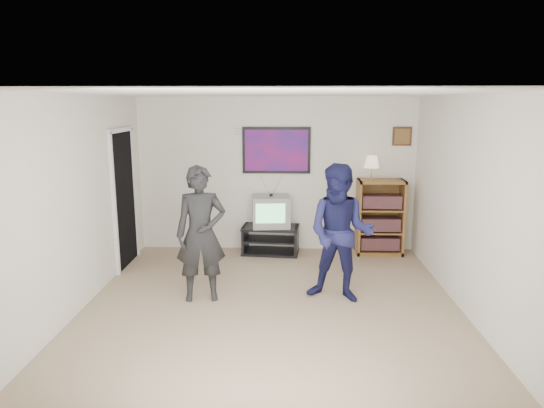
# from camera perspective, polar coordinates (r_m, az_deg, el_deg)

# --- Properties ---
(room_shell) EXTENTS (4.51, 5.00, 2.51)m
(room_shell) POSITION_cam_1_polar(r_m,az_deg,el_deg) (5.80, 0.01, 0.36)
(room_shell) COLOR #846F54
(room_shell) RESTS_ON ground
(media_stand) EXTENTS (0.95, 0.58, 0.45)m
(media_stand) POSITION_cam_1_polar(r_m,az_deg,el_deg) (7.88, -0.16, -4.21)
(media_stand) COLOR black
(media_stand) RESTS_ON room_shell
(crt_television) EXTENTS (0.63, 0.54, 0.50)m
(crt_television) POSITION_cam_1_polar(r_m,az_deg,el_deg) (7.76, -0.12, -0.85)
(crt_television) COLOR gray
(crt_television) RESTS_ON media_stand
(bookshelf) EXTENTS (0.73, 0.42, 1.21)m
(bookshelf) POSITION_cam_1_polar(r_m,az_deg,el_deg) (7.97, 12.57, -1.51)
(bookshelf) COLOR brown
(bookshelf) RESTS_ON room_shell
(table_lamp) EXTENTS (0.24, 0.24, 0.39)m
(table_lamp) POSITION_cam_1_polar(r_m,az_deg,el_deg) (7.79, 11.63, 4.19)
(table_lamp) COLOR beige
(table_lamp) RESTS_ON bookshelf
(person_tall) EXTENTS (0.67, 0.50, 1.67)m
(person_tall) POSITION_cam_1_polar(r_m,az_deg,el_deg) (5.97, -8.35, -3.51)
(person_tall) COLOR black
(person_tall) RESTS_ON room_shell
(person_short) EXTENTS (0.98, 0.85, 1.70)m
(person_short) POSITION_cam_1_polar(r_m,az_deg,el_deg) (5.95, 8.06, -3.45)
(person_short) COLOR #191A46
(person_short) RESTS_ON room_shell
(controller_left) EXTENTS (0.08, 0.13, 0.04)m
(controller_left) POSITION_cam_1_polar(r_m,az_deg,el_deg) (6.05, -8.63, 0.08)
(controller_left) COLOR white
(controller_left) RESTS_ON person_tall
(controller_right) EXTENTS (0.05, 0.13, 0.04)m
(controller_right) POSITION_cam_1_polar(r_m,az_deg,el_deg) (6.07, 8.32, -0.62)
(controller_right) COLOR white
(controller_right) RESTS_ON person_short
(poster) EXTENTS (1.10, 0.03, 0.75)m
(poster) POSITION_cam_1_polar(r_m,az_deg,el_deg) (7.85, 0.52, 6.33)
(poster) COLOR black
(poster) RESTS_ON room_shell
(air_vent) EXTENTS (0.28, 0.02, 0.14)m
(air_vent) POSITION_cam_1_polar(r_m,az_deg,el_deg) (7.87, -3.53, 8.51)
(air_vent) COLOR white
(air_vent) RESTS_ON room_shell
(small_picture) EXTENTS (0.30, 0.03, 0.30)m
(small_picture) POSITION_cam_1_polar(r_m,az_deg,el_deg) (8.04, 15.05, 7.70)
(small_picture) COLOR #462816
(small_picture) RESTS_ON room_shell
(doorway) EXTENTS (0.03, 0.85, 2.00)m
(doorway) POSITION_cam_1_polar(r_m,az_deg,el_deg) (7.48, -17.04, 0.49)
(doorway) COLOR black
(doorway) RESTS_ON room_shell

